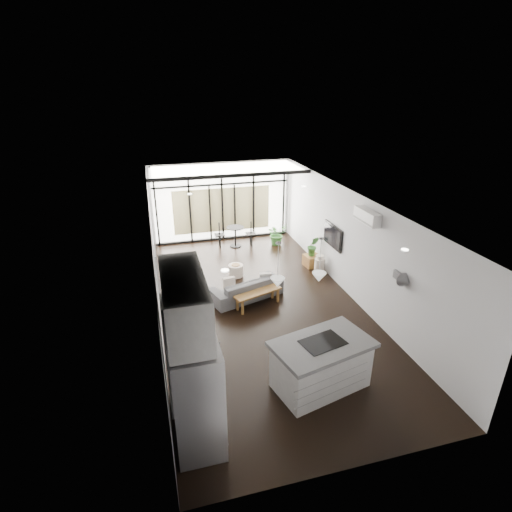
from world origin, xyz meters
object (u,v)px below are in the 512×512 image
fridge (197,398)px  console_bench (258,299)px  island (321,365)px  tv (333,236)px  sofa (246,285)px  pouf (236,271)px  milk_can (319,264)px

fridge → console_bench: bearing=62.5°
console_bench → island: bearing=-102.7°
fridge → console_bench: fridge is taller
island → console_bench: 3.18m
fridge → tv: 6.72m
sofa → island: bearing=80.5°
fridge → tv: (4.53, 4.95, 0.36)m
island → pouf: size_ratio=4.08×
pouf → fridge: bearing=-107.9°
milk_can → fridge: bearing=-129.4°
console_bench → pouf: console_bench is taller
island → fridge: size_ratio=0.96×
fridge → tv: size_ratio=1.71×
fridge → pouf: size_ratio=4.26×
sofa → milk_can: sofa is taller
console_bench → tv: 2.93m
island → milk_can: 4.94m
tv → fridge: bearing=-132.5°
milk_can → tv: bearing=-56.4°
sofa → tv: tv is taller
fridge → pouf: (1.85, 5.74, -0.76)m
sofa → milk_can: size_ratio=3.32×
island → console_bench: (-0.35, 3.15, -0.29)m
island → sofa: size_ratio=0.92×
island → pouf: (-0.52, 5.01, -0.32)m
fridge → console_bench: size_ratio=1.46×
island → tv: (2.16, 4.22, 0.81)m
milk_can → tv: tv is taller
sofa → console_bench: sofa is taller
pouf → milk_can: milk_can is taller
sofa → pouf: size_ratio=4.42×
pouf → milk_can: size_ratio=0.75×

